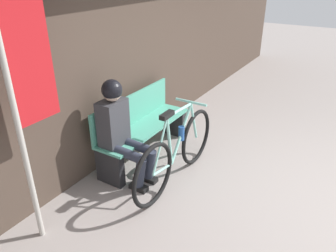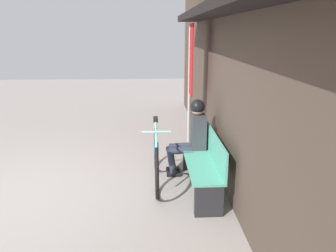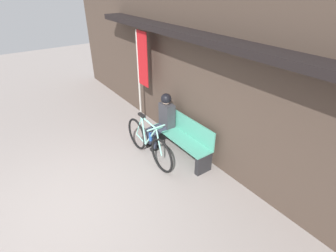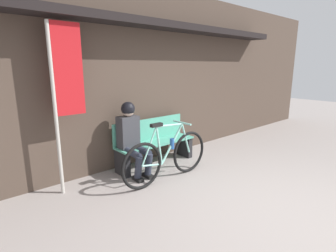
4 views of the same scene
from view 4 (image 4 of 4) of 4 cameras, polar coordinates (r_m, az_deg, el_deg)
ground_plane at (r=3.76m, az=23.07°, el=-16.73°), size 24.00×24.00×0.00m
storefront_wall at (r=5.02m, az=-4.09°, el=11.41°), size 12.00×0.56×3.20m
park_bench_near at (r=4.86m, az=-2.98°, el=-3.87°), size 1.56×0.42×0.84m
bicycle at (r=4.19m, az=-0.12°, el=-6.67°), size 1.70×0.40×0.96m
person_seated at (r=4.38m, az=-8.01°, el=-1.69°), size 0.34×0.62×1.23m
banner_pole at (r=3.86m, az=-21.78°, el=8.16°), size 0.45×0.05×2.37m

